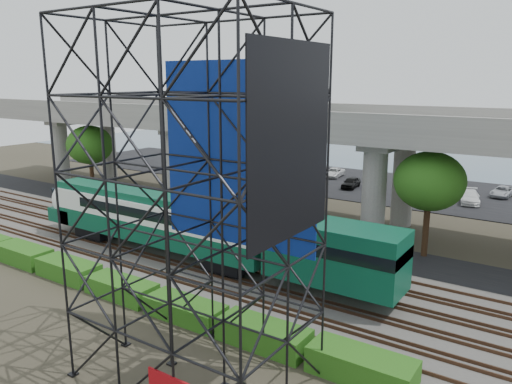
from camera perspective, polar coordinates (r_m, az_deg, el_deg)
The scene contains 13 objects.
ground at distance 34.63m, azimuth -10.78°, elevation -8.76°, with size 140.00×140.00×0.00m, color #474233.
ballast_bed at distance 35.94m, azimuth -8.55°, elevation -7.69°, with size 90.00×12.00×0.20m, color slate.
service_road at distance 42.25m, azimuth -0.78°, elevation -4.47°, with size 90.00×5.00×0.08m, color black.
parking_lot at distance 62.44m, azimuth 11.53°, elevation 0.97°, with size 90.00×18.00×0.08m, color black.
harbor_water at distance 82.94m, azimuth 17.35°, elevation 3.53°, with size 140.00×40.00×0.03m, color #405A69.
rail_tracks at distance 35.87m, azimuth -8.56°, elevation -7.42°, with size 90.00×9.52×0.16m.
commuter_train at distance 35.18m, azimuth -8.91°, elevation -3.38°, with size 29.30×3.06×4.30m.
overpass at distance 45.30m, azimuth 2.93°, elevation 7.26°, with size 80.00×12.00×12.40m.
scaffold_tower at distance 20.26m, azimuth -7.24°, elevation -1.98°, with size 9.36×6.36×15.00m.
hedge_strip at distance 31.04m, azimuth -15.11°, elevation -10.49°, with size 34.60×1.80×1.20m.
trees at distance 48.17m, azimuth -1.56°, elevation 4.44°, with size 40.94×16.94×7.69m.
suv at distance 47.98m, azimuth -9.45°, elevation -1.52°, with size 2.56×5.56×1.54m, color black.
parked_cars at distance 61.58m, azimuth 11.57°, elevation 1.42°, with size 34.69×9.51×1.28m.
Camera 1 is at (22.87, -22.72, 12.63)m, focal length 35.00 mm.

